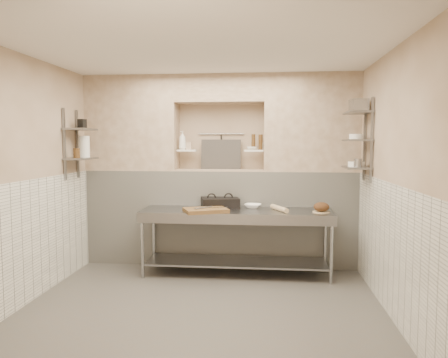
# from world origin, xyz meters

# --- Properties ---
(floor) EXTENTS (4.00, 3.90, 0.10)m
(floor) POSITION_xyz_m (0.00, 0.00, -0.05)
(floor) COLOR #504C47
(floor) RESTS_ON ground
(ceiling) EXTENTS (4.00, 3.90, 0.10)m
(ceiling) POSITION_xyz_m (0.00, 0.00, 2.85)
(ceiling) COLOR silver
(ceiling) RESTS_ON ground
(wall_left) EXTENTS (0.10, 3.90, 2.80)m
(wall_left) POSITION_xyz_m (-2.05, 0.00, 1.40)
(wall_left) COLOR #BCA691
(wall_left) RESTS_ON ground
(wall_right) EXTENTS (0.10, 3.90, 2.80)m
(wall_right) POSITION_xyz_m (2.05, 0.00, 1.40)
(wall_right) COLOR #BCA691
(wall_right) RESTS_ON ground
(wall_back) EXTENTS (4.00, 0.10, 2.80)m
(wall_back) POSITION_xyz_m (0.00, 2.00, 1.40)
(wall_back) COLOR #BCA691
(wall_back) RESTS_ON ground
(wall_front) EXTENTS (4.00, 0.10, 2.80)m
(wall_front) POSITION_xyz_m (0.00, -2.00, 1.40)
(wall_front) COLOR #BCA691
(wall_front) RESTS_ON ground
(backwall_lower) EXTENTS (4.00, 0.40, 1.40)m
(backwall_lower) POSITION_xyz_m (0.00, 1.75, 0.70)
(backwall_lower) COLOR silver
(backwall_lower) RESTS_ON floor
(alcove_sill) EXTENTS (1.30, 0.40, 0.02)m
(alcove_sill) POSITION_xyz_m (0.00, 1.75, 1.41)
(alcove_sill) COLOR #BCA691
(alcove_sill) RESTS_ON backwall_lower
(backwall_pillar_left) EXTENTS (1.35, 0.40, 1.40)m
(backwall_pillar_left) POSITION_xyz_m (-1.33, 1.75, 2.10)
(backwall_pillar_left) COLOR #BCA691
(backwall_pillar_left) RESTS_ON backwall_lower
(backwall_pillar_right) EXTENTS (1.35, 0.40, 1.40)m
(backwall_pillar_right) POSITION_xyz_m (1.33, 1.75, 2.10)
(backwall_pillar_right) COLOR #BCA691
(backwall_pillar_right) RESTS_ON backwall_lower
(backwall_header) EXTENTS (1.30, 0.40, 0.40)m
(backwall_header) POSITION_xyz_m (0.00, 1.75, 2.60)
(backwall_header) COLOR #BCA691
(backwall_header) RESTS_ON backwall_lower
(wainscot_left) EXTENTS (0.02, 3.90, 1.40)m
(wainscot_left) POSITION_xyz_m (-1.99, 0.00, 0.70)
(wainscot_left) COLOR silver
(wainscot_left) RESTS_ON floor
(wainscot_right) EXTENTS (0.02, 3.90, 1.40)m
(wainscot_right) POSITION_xyz_m (1.99, 0.00, 0.70)
(wainscot_right) COLOR silver
(wainscot_right) RESTS_ON floor
(alcove_shelf_left) EXTENTS (0.28, 0.16, 0.02)m
(alcove_shelf_left) POSITION_xyz_m (-0.50, 1.75, 1.70)
(alcove_shelf_left) COLOR white
(alcove_shelf_left) RESTS_ON backwall_lower
(alcove_shelf_right) EXTENTS (0.28, 0.16, 0.02)m
(alcove_shelf_right) POSITION_xyz_m (0.50, 1.75, 1.70)
(alcove_shelf_right) COLOR white
(alcove_shelf_right) RESTS_ON backwall_lower
(utensil_rail) EXTENTS (0.70, 0.02, 0.02)m
(utensil_rail) POSITION_xyz_m (0.00, 1.92, 1.95)
(utensil_rail) COLOR gray
(utensil_rail) RESTS_ON wall_back
(hanging_steel) EXTENTS (0.02, 0.02, 0.30)m
(hanging_steel) POSITION_xyz_m (0.00, 1.90, 1.78)
(hanging_steel) COLOR black
(hanging_steel) RESTS_ON utensil_rail
(splash_panel) EXTENTS (0.60, 0.08, 0.45)m
(splash_panel) POSITION_xyz_m (0.00, 1.85, 1.64)
(splash_panel) COLOR #383330
(splash_panel) RESTS_ON alcove_sill
(shelf_rail_left_a) EXTENTS (0.03, 0.03, 0.95)m
(shelf_rail_left_a) POSITION_xyz_m (-1.98, 1.25, 1.80)
(shelf_rail_left_a) COLOR slate
(shelf_rail_left_a) RESTS_ON wall_left
(shelf_rail_left_b) EXTENTS (0.03, 0.03, 0.95)m
(shelf_rail_left_b) POSITION_xyz_m (-1.98, 0.85, 1.80)
(shelf_rail_left_b) COLOR slate
(shelf_rail_left_b) RESTS_ON wall_left
(wall_shelf_left_lower) EXTENTS (0.30, 0.50, 0.02)m
(wall_shelf_left_lower) POSITION_xyz_m (-1.84, 1.05, 1.60)
(wall_shelf_left_lower) COLOR slate
(wall_shelf_left_lower) RESTS_ON wall_left
(wall_shelf_left_upper) EXTENTS (0.30, 0.50, 0.03)m
(wall_shelf_left_upper) POSITION_xyz_m (-1.84, 1.05, 2.00)
(wall_shelf_left_upper) COLOR slate
(wall_shelf_left_upper) RESTS_ON wall_left
(shelf_rail_right_a) EXTENTS (0.03, 0.03, 1.05)m
(shelf_rail_right_a) POSITION_xyz_m (1.98, 1.25, 1.85)
(shelf_rail_right_a) COLOR slate
(shelf_rail_right_a) RESTS_ON wall_right
(shelf_rail_right_b) EXTENTS (0.03, 0.03, 1.05)m
(shelf_rail_right_b) POSITION_xyz_m (1.98, 0.85, 1.85)
(shelf_rail_right_b) COLOR slate
(shelf_rail_right_b) RESTS_ON wall_right
(wall_shelf_right_lower) EXTENTS (0.30, 0.50, 0.02)m
(wall_shelf_right_lower) POSITION_xyz_m (1.84, 1.05, 1.50)
(wall_shelf_right_lower) COLOR slate
(wall_shelf_right_lower) RESTS_ON wall_right
(wall_shelf_right_mid) EXTENTS (0.30, 0.50, 0.02)m
(wall_shelf_right_mid) POSITION_xyz_m (1.84, 1.05, 1.85)
(wall_shelf_right_mid) COLOR slate
(wall_shelf_right_mid) RESTS_ON wall_right
(wall_shelf_right_upper) EXTENTS (0.30, 0.50, 0.03)m
(wall_shelf_right_upper) POSITION_xyz_m (1.84, 1.05, 2.20)
(wall_shelf_right_upper) COLOR slate
(wall_shelf_right_upper) RESTS_ON wall_right
(prep_table) EXTENTS (2.60, 0.70, 0.90)m
(prep_table) POSITION_xyz_m (0.28, 1.18, 0.64)
(prep_table) COLOR gray
(prep_table) RESTS_ON floor
(panini_press) EXTENTS (0.59, 0.49, 0.14)m
(panini_press) POSITION_xyz_m (0.03, 1.41, 0.97)
(panini_press) COLOR black
(panini_press) RESTS_ON prep_table
(cutting_board) EXTENTS (0.66, 0.57, 0.05)m
(cutting_board) POSITION_xyz_m (-0.11, 0.99, 0.92)
(cutting_board) COLOR brown
(cutting_board) RESTS_ON prep_table
(knife_blade) EXTENTS (0.21, 0.15, 0.01)m
(knife_blade) POSITION_xyz_m (0.06, 1.10, 0.95)
(knife_blade) COLOR gray
(knife_blade) RESTS_ON cutting_board
(tongs) EXTENTS (0.21, 0.23, 0.03)m
(tongs) POSITION_xyz_m (-0.14, 0.97, 0.96)
(tongs) COLOR gray
(tongs) RESTS_ON cutting_board
(mixing_bowl) EXTENTS (0.27, 0.27, 0.06)m
(mixing_bowl) POSITION_xyz_m (0.50, 1.40, 0.93)
(mixing_bowl) COLOR white
(mixing_bowl) RESTS_ON prep_table
(rolling_pin) EXTENTS (0.24, 0.42, 0.07)m
(rolling_pin) POSITION_xyz_m (0.86, 1.18, 0.93)
(rolling_pin) COLOR tan
(rolling_pin) RESTS_ON prep_table
(bread_board) EXTENTS (0.23, 0.23, 0.01)m
(bread_board) POSITION_xyz_m (1.41, 1.11, 0.91)
(bread_board) COLOR tan
(bread_board) RESTS_ON prep_table
(bread_loaf) EXTENTS (0.21, 0.21, 0.12)m
(bread_loaf) POSITION_xyz_m (1.41, 1.11, 0.97)
(bread_loaf) COLOR #4C2D19
(bread_loaf) RESTS_ON bread_board
(bottle_soap) EXTENTS (0.14, 0.14, 0.27)m
(bottle_soap) POSITION_xyz_m (-0.56, 1.72, 1.85)
(bottle_soap) COLOR white
(bottle_soap) RESTS_ON alcove_shelf_left
(jar_alcove) EXTENTS (0.08, 0.08, 0.11)m
(jar_alcove) POSITION_xyz_m (-0.47, 1.76, 1.77)
(jar_alcove) COLOR #BCA691
(jar_alcove) RESTS_ON alcove_shelf_left
(bowl_alcove) EXTENTS (0.16, 0.16, 0.05)m
(bowl_alcove) POSITION_xyz_m (0.47, 1.73, 1.74)
(bowl_alcove) COLOR white
(bowl_alcove) RESTS_ON alcove_shelf_right
(condiment_a) EXTENTS (0.06, 0.06, 0.22)m
(condiment_a) POSITION_xyz_m (0.60, 1.75, 1.82)
(condiment_a) COLOR #442C15
(condiment_a) RESTS_ON alcove_shelf_right
(condiment_b) EXTENTS (0.06, 0.06, 0.23)m
(condiment_b) POSITION_xyz_m (0.49, 1.73, 1.83)
(condiment_b) COLOR #442C15
(condiment_b) RESTS_ON alcove_shelf_right
(condiment_c) EXTENTS (0.06, 0.06, 0.11)m
(condiment_c) POSITION_xyz_m (0.61, 1.79, 1.77)
(condiment_c) COLOR white
(condiment_c) RESTS_ON alcove_shelf_right
(jug_left) EXTENTS (0.15, 0.15, 0.30)m
(jug_left) POSITION_xyz_m (-1.84, 1.16, 1.76)
(jug_left) COLOR white
(jug_left) RESTS_ON wall_shelf_left_lower
(jar_left) EXTENTS (0.09, 0.09, 0.13)m
(jar_left) POSITION_xyz_m (-1.84, 0.92, 1.68)
(jar_left) COLOR #442C15
(jar_left) RESTS_ON wall_shelf_left_lower
(box_left_upper) EXTENTS (0.11, 0.11, 0.13)m
(box_left_upper) POSITION_xyz_m (-1.84, 1.12, 2.08)
(box_left_upper) COLOR black
(box_left_upper) RESTS_ON wall_shelf_left_upper
(bowl_right) EXTENTS (0.21, 0.21, 0.06)m
(bowl_right) POSITION_xyz_m (1.84, 1.07, 1.54)
(bowl_right) COLOR white
(bowl_right) RESTS_ON wall_shelf_right_lower
(canister_right) EXTENTS (0.10, 0.10, 0.10)m
(canister_right) POSITION_xyz_m (1.84, 0.97, 1.56)
(canister_right) COLOR gray
(canister_right) RESTS_ON wall_shelf_right_lower
(bowl_right_mid) EXTENTS (0.18, 0.18, 0.07)m
(bowl_right_mid) POSITION_xyz_m (1.84, 1.11, 1.90)
(bowl_right_mid) COLOR white
(bowl_right_mid) RESTS_ON wall_shelf_right_mid
(basket_right) EXTENTS (0.21, 0.25, 0.15)m
(basket_right) POSITION_xyz_m (1.84, 1.01, 2.29)
(basket_right) COLOR gray
(basket_right) RESTS_ON wall_shelf_right_upper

